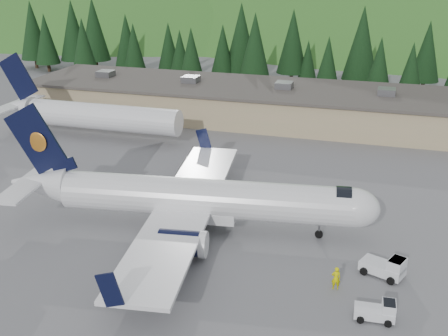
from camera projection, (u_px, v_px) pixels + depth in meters
ground at (206, 229)px, 52.95m from camera, size 600.00×600.00×0.00m
airliner at (195, 199)px, 51.99m from camera, size 35.03×32.97×11.62m
second_airliner at (85, 115)px, 78.05m from camera, size 27.50×11.00×10.05m
baggage_tug_a at (378, 311)px, 39.78m from camera, size 2.90×1.84×1.51m
baggage_tug_b at (386, 267)px, 45.04m from camera, size 3.82×3.03×1.83m
terminal_building at (252, 102)px, 87.32m from camera, size 71.00×17.00×6.10m
ramp_worker at (336, 278)px, 43.28m from camera, size 0.79×0.61×1.93m
tree_line at (254, 46)px, 107.40m from camera, size 115.12×17.45×14.33m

